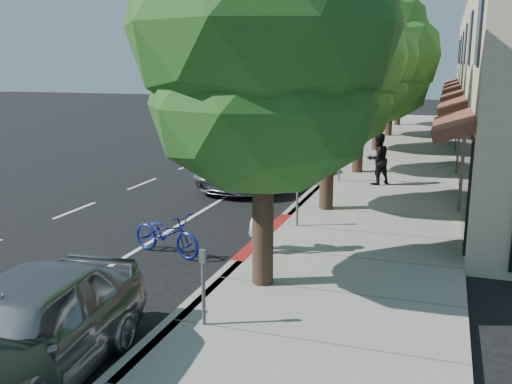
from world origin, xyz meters
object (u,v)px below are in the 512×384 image
at_px(street_tree_1, 330,62).
at_px(bicycle, 166,234).
at_px(cyclist, 259,215).
at_px(street_tree_4, 392,62).
at_px(pedestrian, 378,159).
at_px(near_car_a, 18,337).
at_px(white_pickup, 331,123).
at_px(street_tree_0, 263,34).
at_px(street_tree_3, 380,58).
at_px(dark_sedan, 297,145).
at_px(silver_suv, 258,163).
at_px(street_tree_5, 401,54).
at_px(dark_suv_far, 350,116).
at_px(street_tree_2, 362,60).

bearing_deg(street_tree_1, bicycle, -119.84).
distance_m(cyclist, bicycle, 2.16).
distance_m(street_tree_4, pedestrian, 14.51).
bearing_deg(street_tree_4, near_car_a, -93.96).
bearing_deg(white_pickup, near_car_a, -93.87).
xyz_separation_m(street_tree_0, cyclist, (-0.65, 1.79, -3.78)).
height_order(street_tree_3, dark_sedan, street_tree_3).
xyz_separation_m(street_tree_0, dark_sedan, (-2.97, 14.27, -4.00)).
bearing_deg(street_tree_0, near_car_a, -114.48).
distance_m(dark_sedan, pedestrian, 5.91).
relative_size(street_tree_0, cyclist, 3.97).
height_order(cyclist, silver_suv, cyclist).
distance_m(street_tree_5, near_car_a, 34.59).
bearing_deg(bicycle, street_tree_4, 8.54).
bearing_deg(near_car_a, street_tree_3, 79.67).
xyz_separation_m(dark_suv_far, pedestrian, (3.81, -17.75, 0.20)).
bearing_deg(street_tree_1, street_tree_0, -90.00).
distance_m(street_tree_0, street_tree_4, 24.00).
height_order(bicycle, dark_sedan, dark_sedan).
bearing_deg(near_car_a, street_tree_2, 77.84).
distance_m(street_tree_4, white_pickup, 4.80).
distance_m(street_tree_0, white_pickup, 23.15).
relative_size(street_tree_3, near_car_a, 1.65).
bearing_deg(street_tree_3, silver_suv, -109.32).
xyz_separation_m(street_tree_1, near_car_a, (-1.96, -10.30, -3.50)).
distance_m(cyclist, white_pickup, 20.97).
xyz_separation_m(near_car_a, pedestrian, (2.95, 14.19, 0.25)).
relative_size(dark_sedan, near_car_a, 0.97).
relative_size(street_tree_2, dark_suv_far, 1.44).
bearing_deg(street_tree_3, bicycle, -99.18).
bearing_deg(cyclist, street_tree_1, -32.07).
height_order(street_tree_4, bicycle, street_tree_4).
distance_m(cyclist, near_car_a, 6.24).
xyz_separation_m(street_tree_0, white_pickup, (-3.10, 22.62, -3.87)).
distance_m(street_tree_2, silver_suv, 5.52).
height_order(white_pickup, pedestrian, pedestrian).
xyz_separation_m(street_tree_2, silver_suv, (-3.10, -2.84, -3.57)).
relative_size(street_tree_2, dark_sedan, 1.56).
height_order(street_tree_1, white_pickup, street_tree_1).
bearing_deg(cyclist, white_pickup, -16.57).
relative_size(street_tree_0, street_tree_1, 1.11).
bearing_deg(street_tree_5, dark_sedan, -100.70).
bearing_deg(dark_suv_far, street_tree_3, -76.61).
relative_size(street_tree_1, dark_suv_far, 1.41).
bearing_deg(street_tree_3, white_pickup, 123.88).
bearing_deg(cyclist, pedestrian, -34.75).
bearing_deg(street_tree_2, silver_suv, -137.47).
bearing_deg(dark_suv_far, street_tree_1, -85.50).
relative_size(cyclist, bicycle, 1.04).
bearing_deg(dark_suv_far, street_tree_4, -55.10).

